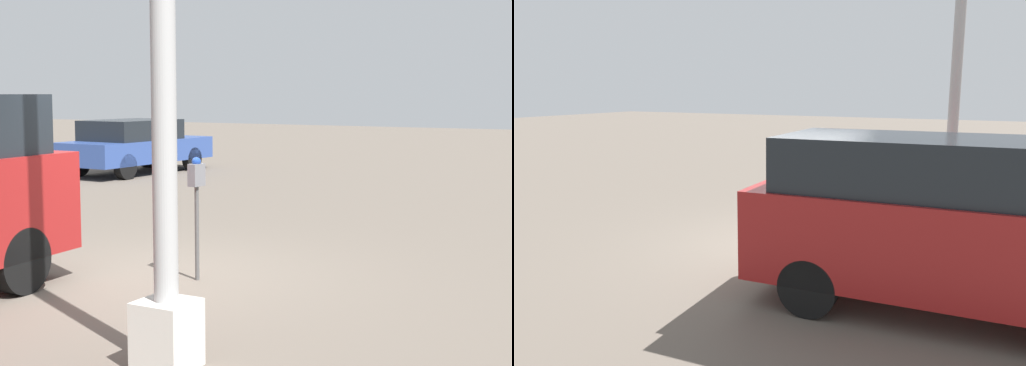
{
  "view_description": "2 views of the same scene",
  "coord_description": "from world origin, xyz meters",
  "views": [
    {
      "loc": [
        7.32,
        5.69,
        2.19
      ],
      "look_at": [
        -0.66,
        1.16,
        1.12
      ],
      "focal_mm": 55.0,
      "sensor_mm": 36.0,
      "label": 1
    },
    {
      "loc": [
        3.6,
        -7.59,
        2.74
      ],
      "look_at": [
        -0.34,
        0.11,
        1.1
      ],
      "focal_mm": 35.0,
      "sensor_mm": 36.0,
      "label": 2
    }
  ],
  "objects": [
    {
      "name": "car_distant",
      "position": [
        -9.46,
        -7.59,
        0.77
      ],
      "size": [
        4.6,
        1.99,
        1.45
      ],
      "rotation": [
        0.0,
        0.0,
        3.1
      ],
      "color": "#2D478C",
      "rests_on": "ground"
    },
    {
      "name": "lamp_post",
      "position": [
        2.41,
        2.09,
        2.51
      ],
      "size": [
        0.44,
        0.44,
        6.53
      ],
      "color": "beige",
      "rests_on": "ground"
    },
    {
      "name": "ground_plane",
      "position": [
        0.0,
        0.0,
        0.0
      ],
      "size": [
        80.0,
        80.0,
        0.0
      ],
      "primitive_type": "plane",
      "color": "#60564C"
    },
    {
      "name": "parking_meter_near",
      "position": [
        -0.16,
        0.65,
        1.07
      ],
      "size": [
        0.21,
        0.12,
        1.45
      ],
      "rotation": [
        0.0,
        0.0,
        -0.07
      ],
      "color": "#4C4C4C",
      "rests_on": "ground"
    }
  ]
}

